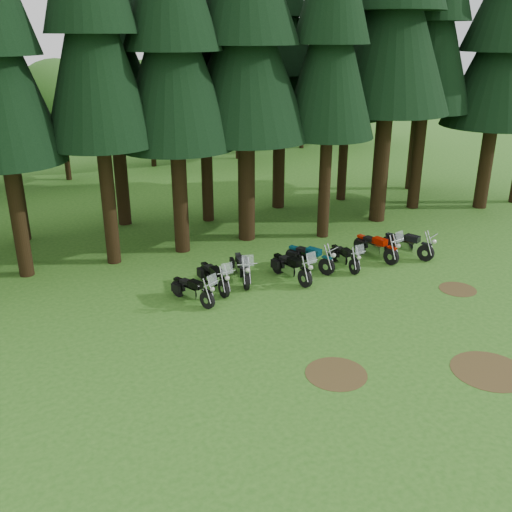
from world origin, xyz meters
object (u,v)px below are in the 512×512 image
(motorcycle_0, at_px, (193,291))
(motorcycle_2, at_px, (242,269))
(motorcycle_4, at_px, (309,258))
(motorcycle_7, at_px, (407,245))
(motorcycle_3, at_px, (291,268))
(motorcycle_5, at_px, (345,258))
(motorcycle_1, at_px, (214,278))
(motorcycle_6, at_px, (376,247))

(motorcycle_0, xyz_separation_m, motorcycle_2, (2.45, 0.87, 0.04))
(motorcycle_0, bearing_deg, motorcycle_4, -15.07)
(motorcycle_0, height_order, motorcycle_7, motorcycle_0)
(motorcycle_3, xyz_separation_m, motorcycle_5, (2.61, 0.03, -0.05))
(motorcycle_4, bearing_deg, motorcycle_0, 164.32)
(motorcycle_1, xyz_separation_m, motorcycle_7, (8.84, -0.84, 0.02))
(motorcycle_2, xyz_separation_m, motorcycle_5, (4.35, -0.85, -0.05))
(motorcycle_3, xyz_separation_m, motorcycle_7, (5.80, -0.20, 0.00))
(motorcycle_5, bearing_deg, motorcycle_2, 172.86)
(motorcycle_7, bearing_deg, motorcycle_2, 150.77)
(motorcycle_3, relative_size, motorcycle_4, 1.06)
(motorcycle_3, xyz_separation_m, motorcycle_4, (1.22, 0.56, -0.01))
(motorcycle_5, distance_m, motorcycle_6, 1.80)
(motorcycle_1, xyz_separation_m, motorcycle_3, (3.04, -0.65, 0.02))
(motorcycle_5, xyz_separation_m, motorcycle_7, (3.20, -0.22, 0.06))
(motorcycle_2, xyz_separation_m, motorcycle_6, (6.14, -0.68, 0.02))
(motorcycle_4, height_order, motorcycle_7, motorcycle_7)
(motorcycle_4, bearing_deg, motorcycle_6, -28.20)
(motorcycle_3, bearing_deg, motorcycle_5, -7.51)
(motorcycle_3, bearing_deg, motorcycle_1, 159.88)
(motorcycle_2, bearing_deg, motorcycle_1, -154.02)
(motorcycle_2, bearing_deg, motorcycle_5, 5.20)
(motorcycle_3, distance_m, motorcycle_4, 1.34)
(motorcycle_3, relative_size, motorcycle_6, 0.97)
(motorcycle_1, xyz_separation_m, motorcycle_4, (4.26, -0.09, 0.01))
(motorcycle_0, relative_size, motorcycle_3, 0.88)
(motorcycle_2, distance_m, motorcycle_7, 7.62)
(motorcycle_2, bearing_deg, motorcycle_3, -10.43)
(motorcycle_5, bearing_deg, motorcycle_3, -175.55)
(motorcycle_3, height_order, motorcycle_7, motorcycle_3)
(motorcycle_4, distance_m, motorcycle_6, 3.20)
(motorcycle_2, bearing_deg, motorcycle_0, -144.26)
(motorcycle_0, distance_m, motorcycle_4, 5.44)
(motorcycle_6, height_order, motorcycle_7, motorcycle_6)
(motorcycle_0, height_order, motorcycle_3, motorcycle_3)
(motorcycle_6, bearing_deg, motorcycle_3, 173.08)
(motorcycle_0, relative_size, motorcycle_5, 0.99)
(motorcycle_4, relative_size, motorcycle_7, 0.97)
(motorcycle_1, xyz_separation_m, motorcycle_2, (1.30, 0.22, 0.02))
(motorcycle_4, bearing_deg, motorcycle_1, 157.25)
(motorcycle_4, xyz_separation_m, motorcycle_6, (3.18, -0.37, 0.03))
(motorcycle_3, height_order, motorcycle_4, motorcycle_3)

